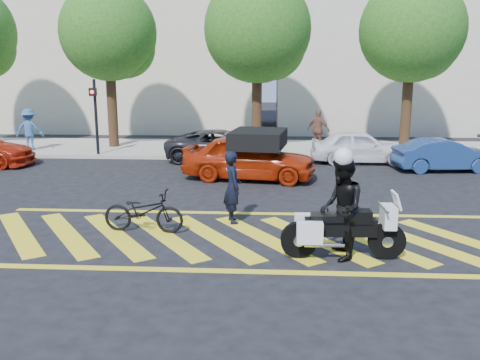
# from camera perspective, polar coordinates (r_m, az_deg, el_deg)

# --- Properties ---
(ground) EXTENTS (90.00, 90.00, 0.00)m
(ground) POSITION_cam_1_polar(r_m,az_deg,el_deg) (11.19, 0.14, -6.48)
(ground) COLOR black
(ground) RESTS_ON ground
(sidewalk) EXTENTS (60.00, 5.00, 0.15)m
(sidewalk) POSITION_cam_1_polar(r_m,az_deg,el_deg) (22.86, 1.86, 3.50)
(sidewalk) COLOR #9E998E
(sidewalk) RESTS_ON ground
(crosswalk) EXTENTS (12.33, 4.00, 0.01)m
(crosswalk) POSITION_cam_1_polar(r_m,az_deg,el_deg) (11.19, -0.06, -6.45)
(crosswalk) COLOR yellow
(crosswalk) RESTS_ON ground
(building_left) EXTENTS (16.00, 8.00, 10.00)m
(building_left) POSITION_cam_1_polar(r_m,az_deg,el_deg) (32.75, -12.22, 14.58)
(building_left) COLOR beige
(building_left) RESTS_ON ground
(building_right) EXTENTS (16.00, 8.00, 11.00)m
(building_right) POSITION_cam_1_polar(r_m,az_deg,el_deg) (32.72, 18.96, 15.08)
(building_right) COLOR beige
(building_right) RESTS_ON ground
(tree_left) EXTENTS (4.20, 4.20, 7.26)m
(tree_left) POSITION_cam_1_polar(r_m,az_deg,el_deg) (23.72, -14.21, 15.39)
(tree_left) COLOR black
(tree_left) RESTS_ON ground
(tree_center) EXTENTS (4.60, 4.60, 7.56)m
(tree_center) POSITION_cam_1_polar(r_m,az_deg,el_deg) (22.69, 2.30, 16.15)
(tree_center) COLOR black
(tree_center) RESTS_ON ground
(tree_right) EXTENTS (4.40, 4.40, 7.41)m
(tree_right) POSITION_cam_1_polar(r_m,az_deg,el_deg) (23.46, 18.98, 15.26)
(tree_right) COLOR black
(tree_right) RESTS_ON ground
(signal_pole) EXTENTS (0.28, 0.43, 3.20)m
(signal_pole) POSITION_cam_1_polar(r_m,az_deg,el_deg) (21.58, -15.95, 7.43)
(signal_pole) COLOR black
(signal_pole) RESTS_ON ground
(officer_bike) EXTENTS (0.58, 0.73, 1.74)m
(officer_bike) POSITION_cam_1_polar(r_m,az_deg,el_deg) (12.05, -0.85, -0.80)
(officer_bike) COLOR black
(officer_bike) RESTS_ON ground
(bicycle) EXTENTS (1.87, 0.78, 0.96)m
(bicycle) POSITION_cam_1_polar(r_m,az_deg,el_deg) (11.64, -10.78, -3.48)
(bicycle) COLOR black
(bicycle) RESTS_ON ground
(police_motorcycle) EXTENTS (2.42, 0.77, 1.07)m
(police_motorcycle) POSITION_cam_1_polar(r_m,az_deg,el_deg) (10.05, 11.30, -5.47)
(police_motorcycle) COLOR black
(police_motorcycle) RESTS_ON ground
(officer_moto) EXTENTS (0.79, 1.00, 2.01)m
(officer_moto) POSITION_cam_1_polar(r_m,az_deg,el_deg) (9.93, 11.31, -3.13)
(officer_moto) COLOR black
(officer_moto) RESTS_ON ground
(red_convertible) EXTENTS (4.58, 2.38, 1.49)m
(red_convertible) POSITION_cam_1_polar(r_m,az_deg,el_deg) (16.81, 1.02, 2.56)
(red_convertible) COLOR #A12207
(red_convertible) RESTS_ON ground
(parked_mid_left) EXTENTS (4.63, 2.39, 1.25)m
(parked_mid_left) POSITION_cam_1_polar(r_m,az_deg,el_deg) (20.08, -1.90, 3.84)
(parked_mid_left) COLOR black
(parked_mid_left) RESTS_ON ground
(parked_mid_right) EXTENTS (3.77, 1.53, 1.28)m
(parked_mid_right) POSITION_cam_1_polar(r_m,az_deg,el_deg) (20.30, 13.29, 3.65)
(parked_mid_right) COLOR white
(parked_mid_right) RESTS_ON ground
(parked_right) EXTENTS (3.66, 1.60, 1.17)m
(parked_right) POSITION_cam_1_polar(r_m,az_deg,el_deg) (19.64, 21.97, 2.63)
(parked_right) COLOR navy
(parked_right) RESTS_ON ground
(pedestrian_left) EXTENTS (1.25, 0.85, 1.78)m
(pedestrian_left) POSITION_cam_1_polar(r_m,az_deg,el_deg) (23.83, -22.58, 5.26)
(pedestrian_left) COLOR #325A89
(pedestrian_left) RESTS_ON sidewalk
(pedestrian_right) EXTENTS (1.09, 0.89, 1.74)m
(pedestrian_right) POSITION_cam_1_polar(r_m,az_deg,el_deg) (22.30, 8.78, 5.59)
(pedestrian_right) COLOR brown
(pedestrian_right) RESTS_ON sidewalk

